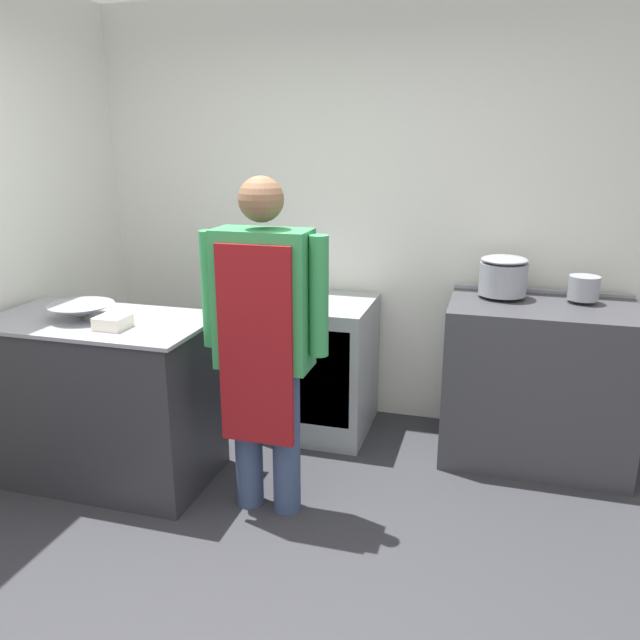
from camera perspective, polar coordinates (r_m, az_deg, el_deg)
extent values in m
plane|color=#2D2D33|center=(2.75, -8.42, -25.84)|extent=(14.00, 14.00, 0.00)
cube|color=silver|center=(4.13, 3.29, 9.44)|extent=(8.00, 0.05, 2.70)
cube|color=#2D2D33|center=(3.66, -18.96, -6.99)|extent=(1.15, 0.65, 0.90)
cube|color=gray|center=(3.51, -19.64, -0.08)|extent=(1.20, 0.67, 0.02)
cube|color=#38383D|center=(3.86, 19.19, -5.46)|extent=(1.04, 0.65, 0.94)
cube|color=gray|center=(3.47, 19.86, -2.67)|extent=(0.96, 0.03, 0.10)
cube|color=gray|center=(4.02, 19.62, 2.50)|extent=(1.04, 0.03, 0.02)
cube|color=#93999E|center=(4.03, -0.29, -4.19)|extent=(0.69, 0.65, 0.86)
cube|color=silver|center=(3.73, -1.66, -5.20)|extent=(0.59, 0.02, 0.60)
cylinder|color=#38476B|center=(3.24, -6.57, -10.43)|extent=(0.14, 0.14, 0.77)
cylinder|color=#38476B|center=(3.17, -3.10, -10.94)|extent=(0.14, 0.14, 0.77)
cube|color=#338C4C|center=(2.95, -5.18, 1.86)|extent=(0.45, 0.22, 0.67)
cube|color=maroon|center=(2.90, -5.94, -2.55)|extent=(0.36, 0.02, 0.96)
cylinder|color=#338C4C|center=(3.05, -9.97, 2.79)|extent=(0.09, 0.09, 0.57)
cylinder|color=#338C4C|center=(2.86, -0.10, 2.15)|extent=(0.09, 0.09, 0.57)
sphere|color=brown|center=(2.87, -5.42, 10.94)|extent=(0.21, 0.21, 0.21)
cone|color=gray|center=(3.53, -20.99, 0.74)|extent=(0.34, 0.34, 0.08)
cube|color=silver|center=(3.30, -18.42, -0.19)|extent=(0.15, 0.15, 0.07)
cylinder|color=gray|center=(3.79, 16.40, 3.64)|extent=(0.27, 0.27, 0.19)
ellipsoid|color=gray|center=(3.77, 16.53, 5.30)|extent=(0.27, 0.27, 0.05)
cylinder|color=gray|center=(3.83, 22.98, 2.73)|extent=(0.17, 0.17, 0.14)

